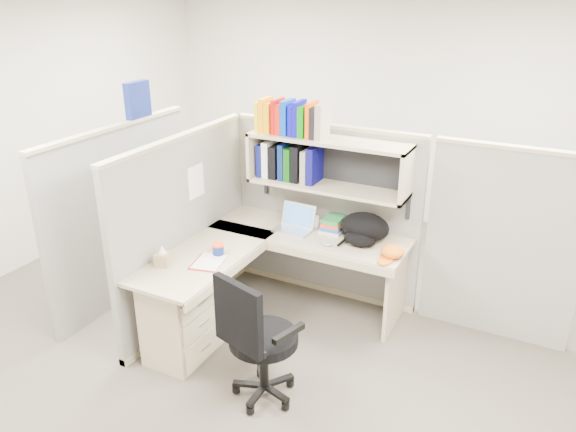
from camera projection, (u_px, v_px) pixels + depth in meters
The scene contains 14 objects.
ground at pixel (279, 337), 4.71m from camera, with size 6.00×6.00×0.00m, color #3A342D.
room_shell at pixel (278, 151), 4.09m from camera, with size 6.00×6.00×6.00m.
cubicle at pixel (266, 211), 4.89m from camera, with size 3.79×1.84×1.95m.
desk at pixel (217, 296), 4.48m from camera, with size 1.74×1.75×0.73m.
laptop at pixel (293, 219), 4.90m from camera, with size 0.32×0.32×0.23m, color silver, non-canonical shape.
backpack at pixel (363, 229), 4.67m from camera, with size 0.41×0.32×0.24m, color black, non-canonical shape.
orange_cap at pixel (393, 252), 4.45m from camera, with size 0.18×0.21×0.10m, color #D06012, non-canonical shape.
snack_canister at pixel (218, 249), 4.50m from camera, with size 0.10×0.10×0.09m.
tissue_box at pixel (163, 256), 4.31m from camera, with size 0.11×0.11×0.17m, color #A3865C, non-canonical shape.
mouse at pixel (327, 244), 4.66m from camera, with size 0.09×0.06×0.03m, color #7C90AF.
paper_cup at pixel (315, 221), 5.02m from camera, with size 0.07×0.07×0.10m, color white.
book_stack at pixel (334, 224), 4.93m from camera, with size 0.19×0.25×0.12m, color gray, non-canonical shape.
loose_paper at pixel (209, 261), 4.40m from camera, with size 0.21×0.28×0.00m, color silver, non-canonical shape.
task_chair at pixel (259, 357), 3.88m from camera, with size 0.58×0.54×1.01m.
Camera 1 is at (1.87, -3.48, 2.76)m, focal length 35.00 mm.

